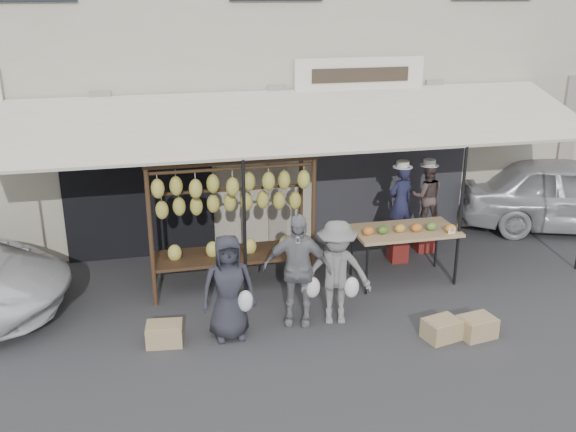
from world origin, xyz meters
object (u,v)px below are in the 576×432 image
(customer_mid, at_px, (297,269))
(crate_near_a, at_px, (442,329))
(vendor_right, at_px, (427,196))
(banana_rack, at_px, (230,196))
(customer_right, at_px, (336,273))
(sedan, at_px, (569,194))
(crate_near_b, at_px, (477,327))
(vendor_left, at_px, (401,202))
(customer_left, at_px, (228,287))
(crate_far, at_px, (165,334))
(produce_table, at_px, (405,232))

(customer_mid, xyz_separation_m, crate_near_a, (1.84, -0.93, -0.69))
(vendor_right, bearing_deg, banana_rack, 25.25)
(customer_right, relative_size, sedan, 0.36)
(crate_near_b, distance_m, sedan, 5.27)
(sedan, bearing_deg, customer_mid, 131.88)
(vendor_left, xyz_separation_m, vendor_right, (0.66, 0.34, -0.04))
(crate_near_a, bearing_deg, customer_left, 165.73)
(vendor_right, distance_m, sedan, 3.33)
(crate_near_a, relative_size, sedan, 0.11)
(vendor_right, distance_m, customer_left, 4.59)
(customer_left, xyz_separation_m, crate_far, (-0.90, 0.02, -0.61))
(vendor_left, xyz_separation_m, sedan, (3.94, 0.77, -0.36))
(vendor_left, relative_size, customer_right, 0.85)
(vendor_left, relative_size, crate_near_a, 2.79)
(crate_near_a, bearing_deg, sedan, 38.21)
(banana_rack, xyz_separation_m, produce_table, (2.80, -0.38, -0.70))
(produce_table, bearing_deg, crate_far, -163.91)
(produce_table, height_order, crate_near_a, produce_table)
(produce_table, bearing_deg, customer_left, -159.30)
(crate_far, bearing_deg, sedan, 18.43)
(customer_left, distance_m, customer_right, 1.56)
(vendor_left, distance_m, customer_mid, 2.90)
(crate_near_b, distance_m, crate_far, 4.33)
(crate_far, bearing_deg, produce_table, 16.09)
(crate_near_a, bearing_deg, banana_rack, 138.69)
(customer_left, relative_size, crate_near_a, 3.16)
(produce_table, height_order, customer_left, customer_left)
(produce_table, distance_m, customer_right, 1.86)
(customer_mid, distance_m, customer_right, 0.56)
(customer_mid, bearing_deg, crate_far, -155.90)
(customer_left, xyz_separation_m, customer_mid, (1.01, 0.20, 0.08))
(banana_rack, relative_size, crate_near_b, 5.37)
(banana_rack, height_order, sedan, banana_rack)
(crate_near_a, bearing_deg, customer_mid, 153.28)
(banana_rack, height_order, customer_right, banana_rack)
(vendor_left, relative_size, vendor_right, 1.09)
(crate_far, height_order, sedan, sedan)
(sedan, bearing_deg, banana_rack, 119.45)
(banana_rack, height_order, crate_far, banana_rack)
(customer_mid, xyz_separation_m, crate_far, (-1.91, -0.18, -0.69))
(banana_rack, bearing_deg, crate_near_b, -36.96)
(vendor_left, height_order, crate_near_a, vendor_left)
(crate_near_a, distance_m, crate_near_b, 0.51)
(produce_table, xyz_separation_m, crate_near_b, (0.29, -1.94, -0.73))
(customer_right, relative_size, crate_far, 3.21)
(sedan, bearing_deg, crate_near_b, 151.91)
(customer_left, bearing_deg, sedan, 19.35)
(vendor_left, height_order, crate_near_b, vendor_left)
(customer_left, bearing_deg, customer_mid, 9.89)
(customer_left, distance_m, crate_far, 1.08)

